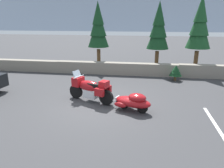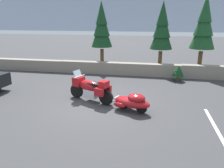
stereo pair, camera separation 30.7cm
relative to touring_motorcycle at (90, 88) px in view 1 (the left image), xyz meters
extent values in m
plane|color=#38383A|center=(0.47, -0.32, -0.62)|extent=(80.00, 80.00, 0.00)
cube|color=gray|center=(-7.53, 5.06, -0.23)|extent=(8.00, 0.57, 0.78)
cube|color=gray|center=(0.47, 5.06, -0.23)|extent=(8.00, 0.56, 0.79)
cube|color=#99A8BF|center=(0.47, 95.03, 7.38)|extent=(240.00, 80.00, 16.00)
cylinder|color=black|center=(-0.76, 0.30, -0.29)|extent=(0.67, 0.37, 0.66)
cylinder|color=black|center=(0.77, -0.30, -0.29)|extent=(0.67, 0.37, 0.66)
cube|color=silver|center=(0.05, -0.02, -0.24)|extent=(0.72, 0.63, 0.36)
ellipsoid|color=maroon|center=(-0.04, 0.02, 0.09)|extent=(1.28, 0.85, 0.48)
cube|color=maroon|center=(-0.62, 0.24, 0.21)|extent=(0.52, 0.62, 0.40)
cube|color=#9EB7C6|center=(-0.67, 0.26, 0.54)|extent=(0.34, 0.48, 0.34)
cube|color=black|center=(0.24, -0.09, 0.19)|extent=(0.65, 0.54, 0.16)
cube|color=maroon|center=(0.68, -0.27, 0.29)|extent=(0.44, 0.49, 0.28)
cube|color=maroon|center=(0.52, -0.53, 0.01)|extent=(0.43, 0.29, 0.32)
cube|color=maroon|center=(0.74, 0.03, 0.01)|extent=(0.43, 0.29, 0.32)
cylinder|color=silver|center=(-0.58, 0.23, 0.44)|extent=(0.29, 0.67, 0.04)
cylinder|color=silver|center=(-0.72, 0.28, -0.04)|extent=(0.26, 0.16, 0.54)
cylinder|color=black|center=(1.56, -0.61, -0.40)|extent=(0.45, 0.25, 0.44)
cylinder|color=black|center=(2.33, -0.91, -0.40)|extent=(0.45, 0.25, 0.44)
ellipsoid|color=maroon|center=(1.94, -0.76, -0.24)|extent=(1.64, 1.18, 0.40)
ellipsoid|color=maroon|center=(2.11, -0.83, -0.02)|extent=(0.87, 0.78, 0.32)
cube|color=silver|center=(1.28, -0.50, -0.26)|extent=(0.17, 0.32, 0.24)
ellipsoid|color=maroon|center=(1.44, -0.91, -0.34)|extent=(0.54, 0.32, 0.20)
ellipsoid|color=maroon|center=(1.67, -0.31, -0.34)|extent=(0.54, 0.32, 0.20)
cylinder|color=silver|center=(0.92, -0.36, -0.35)|extent=(0.67, 0.30, 0.05)
cylinder|color=brown|center=(5.80, 6.53, 0.11)|extent=(0.28, 0.28, 1.47)
cone|color=#194723|center=(5.80, 6.53, 2.20)|extent=(1.61, 1.61, 2.32)
cone|color=#194723|center=(5.80, 6.53, 2.89)|extent=(1.25, 1.25, 2.03)
cone|color=#194723|center=(5.80, 6.53, 3.59)|extent=(0.88, 0.88, 1.74)
cylinder|color=brown|center=(-1.13, 6.97, 0.07)|extent=(0.27, 0.27, 1.38)
cone|color=#143D1E|center=(-1.13, 6.97, 2.04)|extent=(1.55, 1.55, 2.19)
cone|color=#143D1E|center=(-1.13, 6.97, 2.70)|extent=(1.20, 1.20, 1.91)
cone|color=#143D1E|center=(-1.13, 6.97, 3.35)|extent=(0.85, 0.85, 1.64)
cylinder|color=brown|center=(3.16, 6.72, 0.06)|extent=(0.27, 0.27, 1.37)
cone|color=#143D1E|center=(3.16, 6.72, 2.01)|extent=(1.54, 1.54, 2.16)
cone|color=#143D1E|center=(3.16, 6.72, 2.66)|extent=(1.19, 1.19, 1.89)
cone|color=#143D1E|center=(3.16, 6.72, 3.31)|extent=(0.85, 0.85, 1.62)
cylinder|color=brown|center=(4.18, 4.10, -0.49)|extent=(0.15, 0.15, 0.27)
cone|color=#143D1E|center=(4.18, 4.10, -0.10)|extent=(0.75, 0.75, 0.43)
cone|color=#143D1E|center=(4.18, 4.10, 0.03)|extent=(0.58, 0.58, 0.37)
cone|color=#143D1E|center=(4.18, 4.10, 0.15)|extent=(0.41, 0.41, 0.32)
cube|color=silver|center=(4.89, -1.82, -0.62)|extent=(0.12, 3.60, 0.01)
camera|label=1|loc=(2.35, -8.79, 2.94)|focal=34.49mm
camera|label=2|loc=(2.65, -8.74, 2.94)|focal=34.49mm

